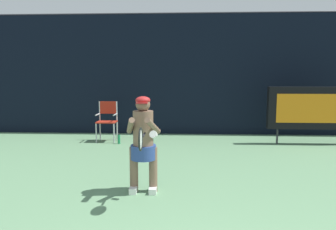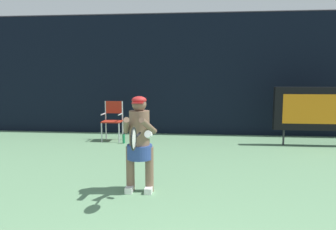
{
  "view_description": "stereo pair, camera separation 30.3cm",
  "coord_description": "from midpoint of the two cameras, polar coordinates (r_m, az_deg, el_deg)",
  "views": [
    {
      "loc": [
        -0.16,
        -1.34,
        1.79
      ],
      "look_at": [
        -0.47,
        4.66,
        1.05
      ],
      "focal_mm": 34.36,
      "sensor_mm": 36.0,
      "label": 1
    },
    {
      "loc": [
        0.14,
        -1.31,
        1.79
      ],
      "look_at": [
        -0.47,
        4.66,
        1.05
      ],
      "focal_mm": 34.36,
      "sensor_mm": 36.0,
      "label": 2
    }
  ],
  "objects": [
    {
      "name": "tennis_racket",
      "position": [
        4.26,
        -4.02,
        -4.21
      ],
      "size": [
        0.03,
        0.6,
        0.31
      ],
      "rotation": [
        0.0,
        0.0,
        -0.11
      ],
      "color": "black"
    },
    {
      "name": "backdrop_screen",
      "position": [
        9.82,
        5.98,
        7.1
      ],
      "size": [
        18.0,
        0.12,
        3.66
      ],
      "color": "black",
      "rests_on": "ground"
    },
    {
      "name": "water_bottle",
      "position": [
        8.6,
        -6.85,
        -4.2
      ],
      "size": [
        0.07,
        0.07,
        0.27
      ],
      "color": "#1E864F",
      "rests_on": "ground"
    },
    {
      "name": "scoreboard",
      "position": [
        9.07,
        25.98,
        0.98
      ],
      "size": [
        2.2,
        0.21,
        1.5
      ],
      "color": "black",
      "rests_on": "ground"
    },
    {
      "name": "tennis_player",
      "position": [
        4.93,
        -3.34,
        -4.47
      ],
      "size": [
        0.54,
        0.61,
        1.48
      ],
      "color": "white",
      "rests_on": "ground"
    },
    {
      "name": "umpire_chair",
      "position": [
        8.98,
        -8.82,
        -0.56
      ],
      "size": [
        0.52,
        0.44,
        1.08
      ],
      "color": "#B7B7BC",
      "rests_on": "ground"
    }
  ]
}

